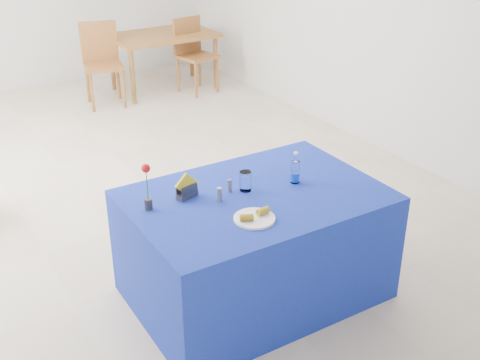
{
  "coord_description": "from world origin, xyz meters",
  "views": [
    {
      "loc": [
        -1.84,
        -4.84,
        2.52
      ],
      "look_at": [
        -0.15,
        -2.07,
        0.92
      ],
      "focal_mm": 45.0,
      "sensor_mm": 36.0,
      "label": 1
    }
  ],
  "objects_px": {
    "blue_table": "(255,245)",
    "water_bottle": "(295,172)",
    "chair_bg_left": "(102,58)",
    "plate": "(254,219)",
    "oak_table": "(163,39)",
    "chair_bg_right": "(193,49)"
  },
  "relations": [
    {
      "from": "oak_table",
      "to": "water_bottle",
      "type": "bearing_deg",
      "value": -103.91
    },
    {
      "from": "plate",
      "to": "oak_table",
      "type": "height_order",
      "value": "plate"
    },
    {
      "from": "plate",
      "to": "blue_table",
      "type": "xyz_separation_m",
      "value": [
        0.18,
        0.27,
        -0.39
      ]
    },
    {
      "from": "water_bottle",
      "to": "oak_table",
      "type": "relative_size",
      "value": 0.16
    },
    {
      "from": "blue_table",
      "to": "chair_bg_left",
      "type": "xyz_separation_m",
      "value": [
        0.52,
        4.35,
        0.21
      ]
    },
    {
      "from": "chair_bg_left",
      "to": "oak_table",
      "type": "bearing_deg",
      "value": 20.04
    },
    {
      "from": "plate",
      "to": "blue_table",
      "type": "distance_m",
      "value": 0.5
    },
    {
      "from": "oak_table",
      "to": "chair_bg_left",
      "type": "bearing_deg",
      "value": -171.24
    },
    {
      "from": "plate",
      "to": "water_bottle",
      "type": "relative_size",
      "value": 1.15
    },
    {
      "from": "oak_table",
      "to": "chair_bg_right",
      "type": "bearing_deg",
      "value": -39.97
    },
    {
      "from": "plate",
      "to": "blue_table",
      "type": "relative_size",
      "value": 0.15
    },
    {
      "from": "chair_bg_left",
      "to": "chair_bg_right",
      "type": "bearing_deg",
      "value": 5.6
    },
    {
      "from": "water_bottle",
      "to": "chair_bg_right",
      "type": "bearing_deg",
      "value": 71.44
    },
    {
      "from": "plate",
      "to": "oak_table",
      "type": "bearing_deg",
      "value": 71.4
    },
    {
      "from": "water_bottle",
      "to": "blue_table",
      "type": "bearing_deg",
      "value": -178.02
    },
    {
      "from": "chair_bg_left",
      "to": "blue_table",
      "type": "bearing_deg",
      "value": -85.55
    },
    {
      "from": "blue_table",
      "to": "oak_table",
      "type": "distance_m",
      "value": 4.72
    },
    {
      "from": "chair_bg_left",
      "to": "chair_bg_right",
      "type": "distance_m",
      "value": 1.21
    },
    {
      "from": "blue_table",
      "to": "water_bottle",
      "type": "relative_size",
      "value": 7.44
    },
    {
      "from": "water_bottle",
      "to": "oak_table",
      "type": "height_order",
      "value": "water_bottle"
    },
    {
      "from": "oak_table",
      "to": "plate",
      "type": "bearing_deg",
      "value": -108.6
    },
    {
      "from": "water_bottle",
      "to": "chair_bg_left",
      "type": "xyz_separation_m",
      "value": [
        0.21,
        4.34,
        -0.25
      ]
    }
  ]
}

